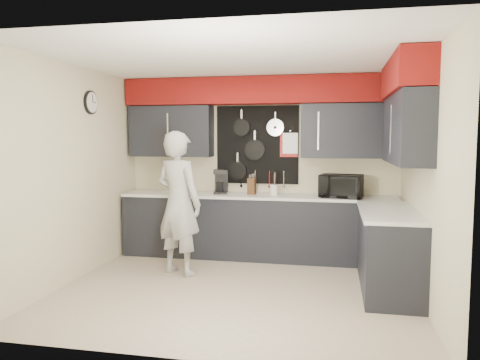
% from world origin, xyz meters
% --- Properties ---
extents(ground, '(4.00, 4.00, 0.00)m').
position_xyz_m(ground, '(0.00, 0.00, 0.00)').
color(ground, tan).
rests_on(ground, ground).
extents(back_wall_assembly, '(4.00, 0.36, 2.60)m').
position_xyz_m(back_wall_assembly, '(0.01, 1.60, 2.01)').
color(back_wall_assembly, beige).
rests_on(back_wall_assembly, ground).
extents(right_wall_assembly, '(0.36, 3.50, 2.60)m').
position_xyz_m(right_wall_assembly, '(1.85, 0.26, 1.94)').
color(right_wall_assembly, beige).
rests_on(right_wall_assembly, ground).
extents(left_wall_assembly, '(0.05, 3.50, 2.60)m').
position_xyz_m(left_wall_assembly, '(-1.99, 0.02, 1.33)').
color(left_wall_assembly, beige).
rests_on(left_wall_assembly, ground).
extents(base_cabinets, '(3.95, 2.20, 0.92)m').
position_xyz_m(base_cabinets, '(0.49, 1.13, 0.46)').
color(base_cabinets, black).
rests_on(base_cabinets, ground).
extents(microwave, '(0.62, 0.47, 0.31)m').
position_xyz_m(microwave, '(1.17, 1.37, 1.08)').
color(microwave, black).
rests_on(microwave, base_cabinets).
extents(knife_block, '(0.12, 0.12, 0.23)m').
position_xyz_m(knife_block, '(-0.08, 1.46, 1.04)').
color(knife_block, '#3D2713').
rests_on(knife_block, base_cabinets).
extents(utensil_crock, '(0.12, 0.12, 0.15)m').
position_xyz_m(utensil_crock, '(0.24, 1.43, 0.99)').
color(utensil_crock, white).
rests_on(utensil_crock, base_cabinets).
extents(coffee_maker, '(0.24, 0.27, 0.35)m').
position_xyz_m(coffee_maker, '(-0.55, 1.48, 1.10)').
color(coffee_maker, black).
rests_on(coffee_maker, base_cabinets).
extents(person, '(0.78, 0.66, 1.82)m').
position_xyz_m(person, '(-0.85, 0.47, 0.91)').
color(person, '#B7B8B5').
rests_on(person, ground).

